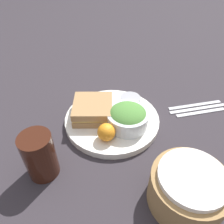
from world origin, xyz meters
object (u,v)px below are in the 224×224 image
Objects in this scene: dressing_cup at (130,103)px; drink_glass at (40,156)px; knife at (198,108)px; sandwich at (93,109)px; fork at (195,105)px; salad_bowl at (128,117)px; plate at (112,120)px; bread_basket at (188,188)px; spoon at (201,112)px.

dressing_cup is 0.50× the size of drink_glass.
dressing_cup is at bearing 171.69° from knife.
drink_glass is (0.14, 0.14, 0.02)m from sandwich.
fork is (-0.33, 0.01, -0.04)m from sandwich.
sandwich is 0.10m from salad_bowl.
plate is at bearing -48.23° from salad_bowl.
plate is at bearing 180.00° from knife.
salad_bowl reaches higher than sandwich.
sandwich is 0.33m from fork.
bread_basket is (-0.03, 0.29, 0.00)m from dressing_cup.
bread_basket reaches higher than dressing_cup.
dressing_cup is 0.22m from fork.
fork is at bearing 174.78° from dressing_cup.
knife is 0.02m from spoon.
drink_glass is 0.48m from spoon.
salad_bowl reaches higher than dressing_cup.
knife is (-0.19, -0.26, -0.04)m from bread_basket.
drink_glass is 0.32m from bread_basket.
salad_bowl is 1.96× the size of dressing_cup.
sandwich is at bearing 179.60° from fork.
plate is at bearing -71.49° from bread_basket.
plate reaches higher than spoon.
spoon is (0.00, 0.04, 0.00)m from fork.
plate is 0.28m from bread_basket.
knife is (-0.27, 0.01, -0.01)m from plate.
plate is at bearing 25.04° from dressing_cup.
sandwich reaches higher than knife.
bread_basket is (-0.14, 0.29, 0.00)m from sandwich.
salad_bowl is at bearing -159.63° from drink_glass.
sandwich reaches higher than fork.
plate is 0.28m from spoon.
plate is 1.44× the size of knife.
sandwich is 0.11m from dressing_cup.
dressing_cup is at bearing -149.36° from drink_glass.
fork is at bearing -168.78° from salad_bowl.
sandwich is 0.74× the size of fork.
plate is 0.28m from fork.
dressing_cup is (-0.03, -0.07, -0.01)m from salad_bowl.
salad_bowl is at bearing -175.48° from spoon.
fork is (-0.19, -0.27, -0.04)m from bread_basket.
bread_basket is at bearing 103.56° from salad_bowl.
bread_basket is at bearing -126.18° from spoon.
salad_bowl is 0.64× the size of fork.
drink_glass is 0.62× the size of knife.
sandwich is (0.05, -0.02, 0.03)m from plate.
dressing_cup is (-0.11, -0.01, -0.00)m from sandwich.
sandwich reaches higher than plate.
plate is 0.06m from sandwich.
sandwich is 0.32m from bread_basket.
spoon is at bearing 165.32° from dressing_cup.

